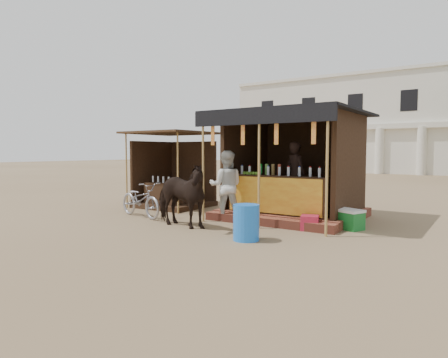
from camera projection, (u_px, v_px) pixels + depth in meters
ground at (182, 235)px, 8.49m from camera, size 120.00×120.00×0.00m
main_stall at (292, 179)px, 10.64m from camera, size 3.60×3.61×2.78m
secondary_stall at (171, 180)px, 12.88m from camera, size 2.40×2.40×2.38m
cow at (179, 195)px, 9.31m from camera, size 1.84×0.98×1.50m
motorbike at (140, 200)px, 10.76m from camera, size 1.91×1.03×0.95m
bystander at (226, 186)px, 10.20m from camera, size 1.10×1.03×1.79m
blue_barrel at (246, 222)px, 7.94m from camera, size 0.58×0.58×0.72m
red_crate at (310, 223)px, 8.98m from camera, size 0.49×0.50×0.33m
cooler at (348, 219)px, 9.09m from camera, size 0.76×0.65×0.46m
background_building at (390, 125)px, 34.09m from camera, size 26.00×7.45×8.18m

